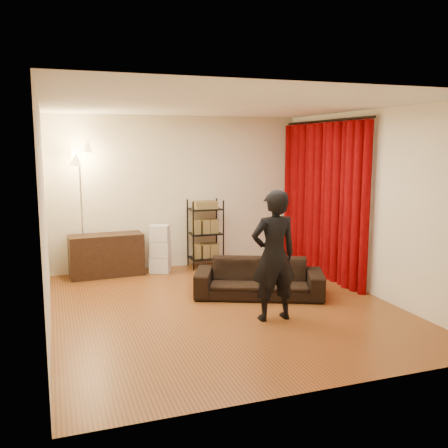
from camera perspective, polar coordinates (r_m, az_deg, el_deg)
name	(u,v)px	position (r m, az deg, el deg)	size (l,w,h in m)	color
floor	(224,307)	(6.91, 0.04, -9.46)	(5.00, 5.00, 0.00)	brown
ceiling	(224,105)	(6.58, 0.04, 13.46)	(5.00, 5.00, 0.00)	white
wall_back	(178,192)	(8.99, -5.23, 3.62)	(5.00, 5.00, 0.00)	#F0E6C7
wall_front	(320,244)	(4.36, 10.95, -2.28)	(5.00, 5.00, 0.00)	#F0E6C7
wall_left	(44,217)	(6.25, -19.84, 0.74)	(5.00, 5.00, 0.00)	#F0E6C7
wall_right	(368,203)	(7.65, 16.18, 2.35)	(5.00, 5.00, 0.00)	#F0E6C7
curtain_rod	(325,121)	(8.50, 11.52, 11.47)	(0.04, 0.04, 2.65)	black
curtain	(322,200)	(8.53, 11.13, 2.69)	(0.22, 2.65, 2.55)	#660304
sofa	(259,278)	(7.33, 4.01, -6.20)	(1.84, 0.72, 0.54)	black
person	(274,256)	(6.26, 5.70, -3.63)	(0.60, 0.40, 1.65)	black
media_cabinet	(106,255)	(8.65, -13.29, -3.48)	(1.22, 0.46, 0.71)	#311F13
storage_boxes	(160,249)	(8.69, -7.32, -2.83)	(0.34, 0.27, 0.83)	silver
wire_shelf	(205,234)	(8.99, -2.15, -1.10)	(0.56, 0.39, 1.22)	black
floor_lamp	(82,213)	(8.43, -15.97, 1.21)	(0.39, 0.39, 2.19)	silver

